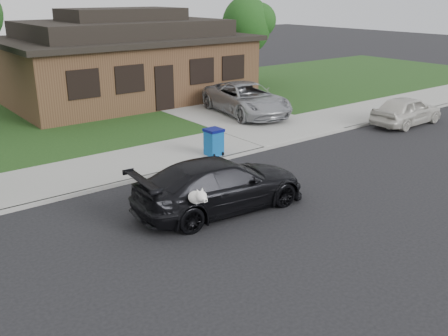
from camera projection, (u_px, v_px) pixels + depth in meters
ground at (248, 205)px, 13.75m from camera, size 120.00×120.00×0.00m
sidewalk at (156, 158)px, 17.47m from camera, size 60.00×3.00×0.12m
curb at (179, 169)px, 16.35m from camera, size 60.00×0.12×0.12m
lawn at (70, 116)px, 23.46m from camera, size 60.00×13.00×0.13m
driveway at (211, 110)px, 24.65m from camera, size 4.50×13.00×0.14m
sedan at (220, 185)px, 13.27m from camera, size 4.96×2.48×1.40m
minivan at (246, 99)px, 23.20m from camera, size 3.24×5.54×1.45m
white_compact at (407, 111)px, 21.89m from camera, size 3.78×1.56×1.28m
recycling_bin at (214, 142)px, 17.45m from camera, size 0.59×0.62×0.95m
house at (125, 60)px, 26.56m from camera, size 12.60×8.60×4.65m
tree_1 at (249, 24)px, 30.25m from camera, size 3.15×3.00×5.25m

